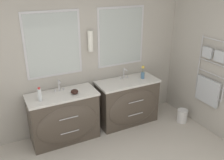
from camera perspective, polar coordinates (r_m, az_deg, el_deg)
name	(u,v)px	position (r m, az deg, el deg)	size (l,w,h in m)	color
wall_back	(66,58)	(4.19, -10.49, 4.86)	(5.99, 0.17, 2.60)	#B2ADA3
wall_right	(221,61)	(4.41, 23.56, 3.97)	(0.13, 4.25, 2.60)	#B2ADA3
vanity_left	(64,117)	(4.21, -10.86, -8.37)	(1.12, 0.57, 0.83)	#4C4238
vanity_right	(128,102)	(4.62, 3.66, -5.00)	(1.12, 0.57, 0.83)	#4C4238
faucet_left	(59,86)	(4.12, -11.99, -1.33)	(0.17, 0.12, 0.19)	silver
faucet_right	(124,74)	(4.54, 2.82, 1.45)	(0.17, 0.12, 0.19)	silver
toiletry_bottle	(40,95)	(3.86, -16.20, -3.24)	(0.06, 0.06, 0.22)	silver
amenity_bowl	(75,92)	(4.01, -8.56, -2.64)	(0.12, 0.12, 0.07)	black
flower_vase	(143,73)	(4.57, 7.05, 1.59)	(0.06, 0.06, 0.25)	teal
waste_bin	(182,115)	(4.95, 15.75, -7.81)	(0.20, 0.20, 0.25)	silver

